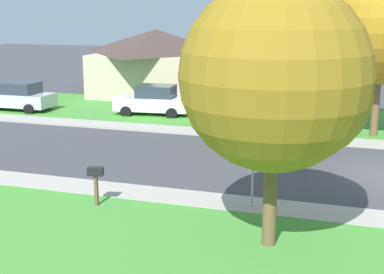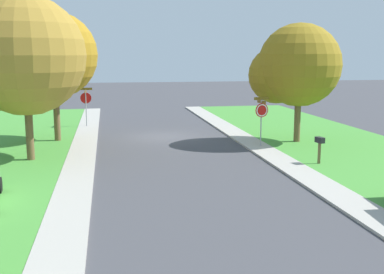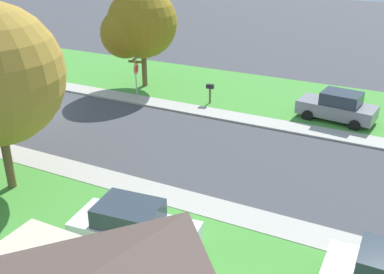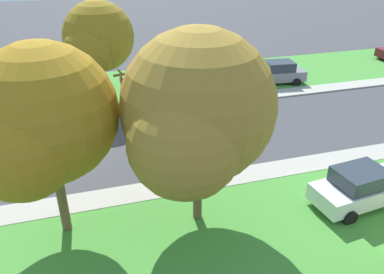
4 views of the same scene
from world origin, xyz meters
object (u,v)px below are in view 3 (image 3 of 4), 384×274
(stop_sign_far_corner, at_px, (136,71))
(tree_across_left, at_px, (138,25))
(car_white_far_down_street, at_px, (133,228))
(car_grey_behind_trees, at_px, (338,107))
(mailbox, at_px, (210,89))

(stop_sign_far_corner, bearing_deg, tree_across_left, -152.63)
(car_white_far_down_street, bearing_deg, tree_across_left, -148.11)
(car_grey_behind_trees, distance_m, car_white_far_down_street, 15.54)
(tree_across_left, bearing_deg, car_white_far_down_street, 31.89)
(car_white_far_down_street, bearing_deg, mailbox, -165.44)
(tree_across_left, height_order, mailbox, tree_across_left)
(stop_sign_far_corner, distance_m, car_white_far_down_street, 15.49)
(stop_sign_far_corner, distance_m, car_grey_behind_trees, 12.50)
(car_white_far_down_street, bearing_deg, car_grey_behind_trees, 165.21)
(car_white_far_down_street, relative_size, tree_across_left, 0.66)
(stop_sign_far_corner, bearing_deg, mailbox, 105.46)
(stop_sign_far_corner, relative_size, car_grey_behind_trees, 0.62)
(car_white_far_down_street, distance_m, mailbox, 14.77)
(stop_sign_far_corner, height_order, tree_across_left, tree_across_left)
(car_grey_behind_trees, distance_m, tree_across_left, 13.87)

